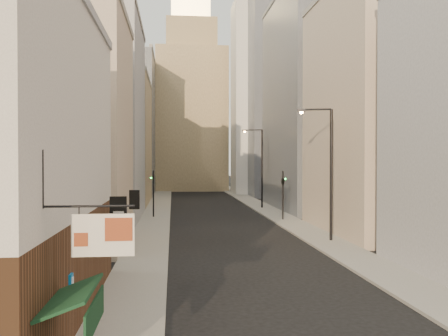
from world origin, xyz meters
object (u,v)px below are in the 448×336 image
(streetlamp_mid, at_px, (328,166))
(traffic_light_right, at_px, (283,184))
(white_tower, at_px, (256,90))
(streetlamp_far, at_px, (260,163))
(clock_tower, at_px, (191,103))
(traffic_light_left, at_px, (153,183))

(streetlamp_mid, height_order, traffic_light_right, streetlamp_mid)
(white_tower, bearing_deg, traffic_light_right, -95.53)
(streetlamp_far, height_order, traffic_light_right, streetlamp_far)
(clock_tower, relative_size, traffic_light_left, 8.98)
(white_tower, relative_size, traffic_light_left, 8.30)
(clock_tower, distance_m, traffic_light_right, 55.60)
(streetlamp_mid, xyz_separation_m, streetlamp_far, (-0.58, 25.44, -0.00))
(streetlamp_far, distance_m, traffic_light_right, 12.69)
(white_tower, relative_size, traffic_light_right, 8.30)
(clock_tower, distance_m, streetlamp_far, 43.12)
(white_tower, distance_m, traffic_light_right, 42.24)
(streetlamp_mid, distance_m, streetlamp_far, 25.44)
(traffic_light_left, height_order, traffic_light_right, same)
(white_tower, bearing_deg, traffic_light_left, -115.11)
(streetlamp_far, bearing_deg, traffic_light_right, -73.67)
(clock_tower, distance_m, traffic_light_left, 51.95)
(clock_tower, bearing_deg, white_tower, -51.84)
(white_tower, height_order, streetlamp_far, white_tower)
(traffic_light_left, bearing_deg, streetlamp_far, -139.68)
(white_tower, distance_m, streetlamp_mid, 53.93)
(streetlamp_far, relative_size, traffic_light_right, 1.98)
(traffic_light_left, distance_m, traffic_light_right, 13.43)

